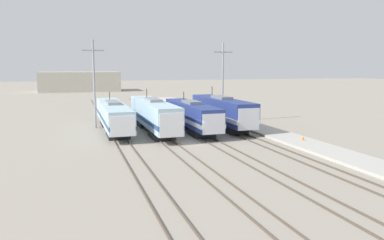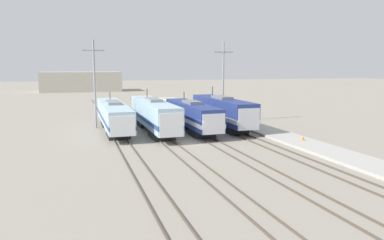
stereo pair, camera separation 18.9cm
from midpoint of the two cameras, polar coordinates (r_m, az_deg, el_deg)
The scene contains 14 objects.
ground_plane at distance 41.41m, azimuth -0.34°, elevation -3.49°, with size 400.00×400.00×0.00m, color gray.
rail_pair_far_left at distance 39.90m, azimuth -10.41°, elevation -3.95°, with size 1.51×120.00×0.15m.
rail_pair_center_left at distance 40.76m, azimuth -3.61°, elevation -3.58°, with size 1.51×120.00×0.15m.
rail_pair_center_right at distance 42.16m, azimuth 2.82°, elevation -3.18°, with size 1.51×120.00×0.15m.
rail_pair_far_right at distance 44.06m, azimuth 8.75°, elevation -2.78°, with size 1.51×120.00×0.15m.
locomotive_far_left at distance 49.66m, azimuth -11.96°, elevation 0.63°, with size 2.96×20.10×4.78m.
locomotive_center_left at distance 48.10m, azimuth -5.93°, elevation 0.77°, with size 2.89×19.32×5.31m.
locomotive_center_right at distance 48.27m, azimuth -0.01°, elevation 0.64°, with size 2.92×16.41×4.93m.
locomotive_far_right at distance 51.36m, azimuth 4.63°, elevation 1.26°, with size 3.02×17.11×5.50m.
catenary_tower_left at distance 52.51m, azimuth -14.79°, elevation 5.66°, with size 2.94×0.27×11.95m.
catenary_tower_right at distance 56.62m, azimuth 4.61°, elevation 6.05°, with size 2.94×0.27×11.95m.
platform at distance 46.05m, azimuth 13.45°, elevation -2.37°, with size 4.00×120.00×0.26m.
traffic_cone at distance 43.13m, azimuth 16.42°, elevation -2.65°, with size 0.34×0.34×0.51m.
depot_building at distance 136.97m, azimuth -16.74°, elevation 5.64°, with size 26.64×14.67×6.70m.
Camera 1 is at (-12.10, -38.73, 8.27)m, focal length 35.00 mm.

